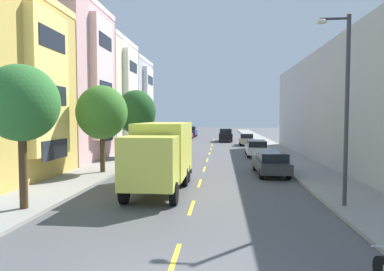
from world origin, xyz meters
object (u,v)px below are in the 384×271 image
Objects in this scene: street_tree_second at (102,113)px; street_lamp at (343,97)px; moving_black_sedan at (226,135)px; parked_wagon_white at (256,148)px; parked_suv_navy at (191,131)px; street_tree_third at (136,112)px; parked_wagon_charcoal at (271,162)px; parked_hatchback_orange at (164,147)px; parked_hatchback_champagne at (246,139)px; delivery_box_truck at (161,152)px; parked_sedan_red at (187,135)px; parked_hatchback_forest at (174,141)px; street_tree_nearest at (21,104)px.

street_tree_second is 0.74× the size of street_lamp.
street_tree_second is 1.15× the size of moving_black_sedan.
parked_suv_navy reaches higher than parked_wagon_white.
street_tree_third is 1.26× the size of parked_wagon_white.
street_lamp is at bearing -77.89° from parked_wagon_charcoal.
moving_black_sedan reaches higher than parked_wagon_charcoal.
parked_wagon_white is at bearing -81.94° from moving_black_sedan.
moving_black_sedan is (-4.16, 36.33, -3.46)m from street_lamp.
parked_hatchback_champagne is at bearing 53.90° from parked_hatchback_orange.
parked_hatchback_orange is at bearing 99.31° from delivery_box_truck.
street_tree_second is at bearing 137.23° from delivery_box_truck.
parked_wagon_charcoal is 0.99× the size of moving_black_sedan.
street_tree_second is 1.17× the size of parked_wagon_charcoal.
parked_hatchback_orange is at bearing -89.57° from parked_sedan_red.
street_tree_third reaches higher than street_tree_second.
parked_sedan_red is at bearing 90.14° from parked_hatchback_forest.
delivery_box_truck is at bearing -141.39° from parked_wagon_charcoal.
parked_hatchback_champagne is at bearing 89.80° from parked_wagon_charcoal.
parked_hatchback_champagne is (10.79, 14.14, -3.34)m from street_tree_third.
parked_suv_navy is (-2.60, 44.73, -0.91)m from delivery_box_truck.
moving_black_sedan is at bearing 83.87° from delivery_box_truck.
street_tree_second reaches higher than parked_sedan_red.
parked_hatchback_champagne is at bearing 77.09° from delivery_box_truck.
parked_suv_navy is (-10.36, 47.54, -3.46)m from street_lamp.
parked_wagon_white is 0.98× the size of parked_suv_navy.
delivery_box_truck reaches higher than parked_wagon_white.
parked_wagon_white is (10.83, 19.31, -3.37)m from street_tree_nearest.
parked_wagon_white is at bearing 94.92° from street_lamp.
parked_wagon_charcoal is at bearing 38.61° from delivery_box_truck.
street_tree_second is 8.59m from street_tree_third.
street_tree_third reaches higher than parked_wagon_charcoal.
street_lamp reaches higher than parked_hatchback_champagne.
moving_black_sedan is at bearing 59.94° from parked_hatchback_forest.
parked_suv_navy is (-8.71, 39.86, 0.18)m from parked_wagon_charcoal.
street_lamp reaches higher than parked_wagon_charcoal.
street_tree_second is at bearing -115.39° from parked_hatchback_champagne.
street_lamp reaches higher than street_tree_second.
parked_hatchback_forest is at bearing 115.94° from parked_wagon_charcoal.
street_tree_nearest is 1.38× the size of parked_hatchback_champagne.
delivery_box_truck is at bearing -102.91° from parked_hatchback_champagne.
street_tree_nearest reaches higher than delivery_box_truck.
delivery_box_truck is at bearing -70.30° from street_tree_third.
parked_hatchback_forest is 1.00× the size of parked_hatchback_orange.
parked_hatchback_forest is 0.85× the size of parked_wagon_white.
parked_sedan_red is (-2.64, 37.57, -1.15)m from delivery_box_truck.
street_tree_third is 0.84× the size of delivery_box_truck.
parked_hatchback_forest is 21.93m from parked_suv_navy.
parked_hatchback_orange is (-8.70, 0.13, -0.05)m from parked_wagon_white.
street_tree_third is at bearing -168.90° from parked_wagon_white.
parked_wagon_charcoal is at bearing -90.20° from parked_hatchback_champagne.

